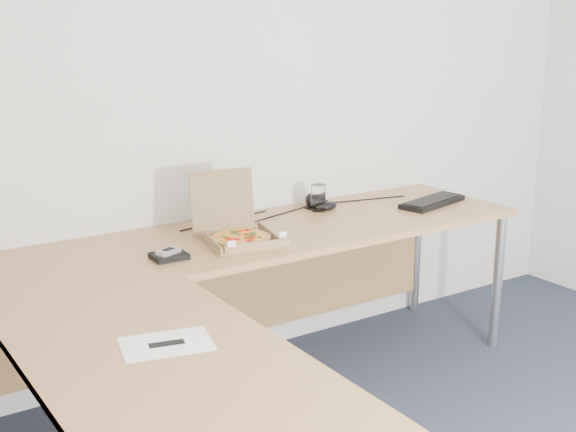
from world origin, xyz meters
TOP-DOWN VIEW (x-y plane):
  - desk at (-0.82, 0.97)m, footprint 2.50×2.20m
  - pizza_box at (-0.67, 1.32)m, footprint 0.28×0.32m
  - drinking_glass at (-0.09, 1.57)m, footprint 0.07×0.07m
  - keyboard at (0.47, 1.36)m, footprint 0.42×0.23m
  - mouse at (-0.04, 1.56)m, footprint 0.12×0.09m
  - wallet at (-1.01, 1.27)m, footprint 0.13×0.11m
  - phone at (-1.01, 1.27)m, footprint 0.10×0.08m
  - paper_sheet at (-1.35, 0.55)m, footprint 0.30×0.24m
  - dome_speaker at (-0.07, 1.63)m, footprint 0.10×0.10m
  - cable_bundle at (-0.20, 1.63)m, footprint 0.62×0.13m

SIDE VIEW (x-z plane):
  - desk at x=-0.82m, z-range 0.34..1.07m
  - paper_sheet at x=-1.35m, z-range 0.73..0.73m
  - cable_bundle at x=-0.20m, z-range 0.73..0.74m
  - wallet at x=-1.01m, z-range 0.73..0.75m
  - keyboard at x=0.47m, z-range 0.73..0.75m
  - mouse at x=-0.04m, z-range 0.73..0.77m
  - phone at x=-1.01m, z-range 0.75..0.77m
  - pizza_box at x=-0.67m, z-range 0.62..0.91m
  - dome_speaker at x=-0.07m, z-range 0.73..0.82m
  - drinking_glass at x=-0.09m, z-range 0.73..0.86m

